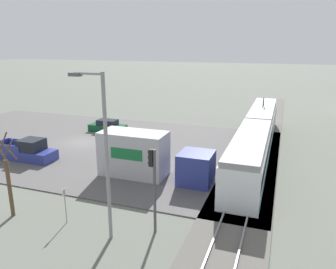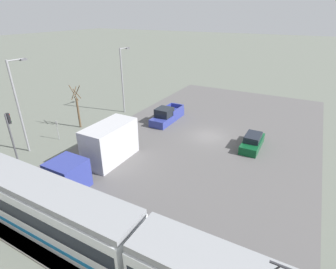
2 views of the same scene
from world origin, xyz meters
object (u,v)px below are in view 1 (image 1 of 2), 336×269
light_rail_tram (257,136)px  sedan_car_0 (108,127)px  no_parking_sign (65,202)px  traffic_light_pole (153,179)px  street_lamp_mid_block (103,148)px  street_tree (8,180)px  box_truck (148,157)px  pickup_truck (26,151)px

light_rail_tram → sedan_car_0: bearing=-96.7°
no_parking_sign → traffic_light_pole: bearing=98.7°
traffic_light_pole → street_lamp_mid_block: bearing=-58.2°
street_tree → sedan_car_0: bearing=-167.0°
street_lamp_mid_block → no_parking_sign: bearing=-99.8°
street_tree → no_parking_sign: size_ratio=2.41×
box_truck → sedan_car_0: size_ratio=2.01×
sedan_car_0 → traffic_light_pole: (18.38, 13.47, 2.53)m
light_rail_tram → street_tree: (17.56, -13.05, 0.68)m
light_rail_tram → box_truck: size_ratio=2.87×
box_truck → pickup_truck: box_truck is taller
sedan_car_0 → street_tree: street_tree is taller
sedan_car_0 → pickup_truck: bearing=169.6°
box_truck → street_lamp_mid_block: (8.55, 1.20, 3.43)m
box_truck → street_lamp_mid_block: 9.30m
no_parking_sign → street_lamp_mid_block: bearing=80.2°
box_truck → street_tree: bearing=-33.2°
box_truck → street_lamp_mid_block: size_ratio=1.00×
pickup_truck → street_tree: (8.46, 6.61, 1.57)m
light_rail_tram → pickup_truck: (9.10, -19.66, -0.89)m
traffic_light_pole → sedan_car_0: bearing=-143.7°
street_lamp_mid_block → no_parking_sign: street_lamp_mid_block is taller
street_lamp_mid_block → no_parking_sign: (-0.54, -3.12, -3.82)m
sedan_car_0 → street_tree: 20.23m
traffic_light_pole → street_tree: street_tree is taller
sedan_car_0 → traffic_light_pole: traffic_light_pole is taller
light_rail_tram → sedan_car_0: size_ratio=5.77×
street_lamp_mid_block → pickup_truck: bearing=-122.6°
box_truck → pickup_truck: size_ratio=1.55×
light_rail_tram → street_tree: size_ratio=4.96×
box_truck → street_lamp_mid_block: bearing=8.0°
street_tree → street_lamp_mid_block: 7.29m
box_truck → street_tree: 10.14m
light_rail_tram → box_truck: 11.80m
sedan_car_0 → no_parking_sign: no_parking_sign is taller
sedan_car_0 → street_lamp_mid_block: size_ratio=0.50×
no_parking_sign → box_truck: bearing=166.6°
street_tree → street_lamp_mid_block: bearing=89.2°
box_truck → no_parking_sign: bearing=-13.4°
traffic_light_pole → street_tree: bearing=-81.9°
light_rail_tram → pickup_truck: light_rail_tram is taller
street_tree → no_parking_sign: bearing=97.1°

